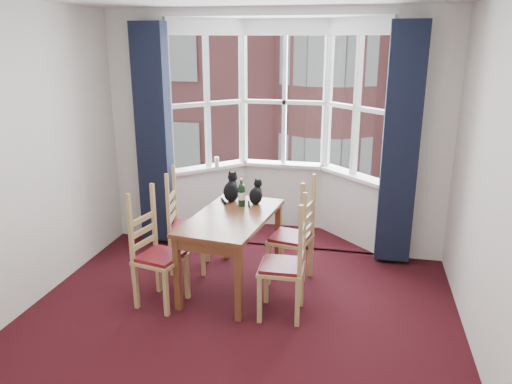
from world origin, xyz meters
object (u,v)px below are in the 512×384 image
(chair_right_near, at_px, (292,268))
(cat_left, at_px, (232,190))
(candle_tall, at_px, (217,162))
(dining_table, at_px, (232,225))
(chair_left_near, at_px, (152,257))
(cat_right, at_px, (256,194))
(chair_left_far, at_px, (181,228))
(wine_bottle, at_px, (242,194))
(chair_right_far, at_px, (299,240))

(chair_right_near, height_order, cat_left, cat_left)
(chair_right_near, relative_size, candle_tall, 7.03)
(dining_table, bearing_deg, chair_left_near, -144.18)
(dining_table, distance_m, chair_left_near, 0.84)
(chair_left_near, bearing_deg, chair_right_near, 1.25)
(cat_left, relative_size, cat_right, 1.20)
(cat_left, bearing_deg, chair_left_far, -161.91)
(cat_right, xyz_separation_m, candle_tall, (-0.75, 1.08, 0.06))
(chair_left_near, height_order, chair_left_far, same)
(cat_left, bearing_deg, cat_right, -8.49)
(cat_right, relative_size, candle_tall, 2.09)
(dining_table, xyz_separation_m, chair_left_far, (-0.65, 0.28, -0.20))
(chair_left_near, distance_m, chair_left_far, 0.76)
(cat_right, bearing_deg, cat_left, 171.51)
(chair_left_far, bearing_deg, wine_bottle, 2.31)
(chair_left_far, relative_size, chair_right_far, 1.00)
(chair_right_far, xyz_separation_m, wine_bottle, (-0.62, 0.08, 0.43))
(chair_left_near, distance_m, candle_tall, 2.03)
(wine_bottle, relative_size, candle_tall, 2.27)
(chair_left_far, xyz_separation_m, cat_right, (0.81, 0.13, 0.40))
(chair_left_far, height_order, chair_right_far, same)
(candle_tall, bearing_deg, cat_right, -55.11)
(cat_left, xyz_separation_m, candle_tall, (-0.47, 1.04, 0.04))
(cat_left, relative_size, candle_tall, 2.50)
(chair_left_near, height_order, chair_right_far, same)
(dining_table, distance_m, cat_right, 0.49)
(chair_right_near, relative_size, cat_left, 2.81)
(chair_right_far, height_order, wine_bottle, wine_bottle)
(dining_table, relative_size, chair_left_far, 1.52)
(chair_left_near, distance_m, chair_right_far, 1.49)
(chair_left_near, relative_size, candle_tall, 7.03)
(chair_left_near, relative_size, chair_right_near, 1.00)
(candle_tall, bearing_deg, chair_right_far, -45.52)
(chair_right_near, relative_size, cat_right, 3.36)
(wine_bottle, bearing_deg, chair_left_far, -177.69)
(wine_bottle, bearing_deg, cat_left, 135.05)
(chair_left_near, distance_m, wine_bottle, 1.13)
(cat_right, bearing_deg, wine_bottle, -141.56)
(dining_table, bearing_deg, chair_right_far, 19.18)
(chair_right_near, height_order, wine_bottle, wine_bottle)
(chair_left_near, bearing_deg, chair_left_far, 89.67)
(chair_left_far, bearing_deg, chair_left_near, -90.33)
(chair_left_near, bearing_deg, cat_right, 47.42)
(chair_left_far, distance_m, candle_tall, 1.30)
(cat_right, bearing_deg, chair_right_far, -20.88)
(chair_right_far, xyz_separation_m, cat_left, (-0.77, 0.23, 0.43))
(dining_table, distance_m, chair_right_near, 0.83)
(cat_left, bearing_deg, candle_tall, 114.54)
(chair_right_near, height_order, cat_right, cat_right)
(chair_left_far, relative_size, candle_tall, 7.03)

